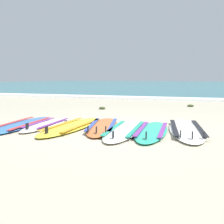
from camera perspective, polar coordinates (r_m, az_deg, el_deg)
The scene contains 13 objects.
ground_plane at distance 5.66m, azimuth 0.26°, elevation -3.41°, with size 80.00×80.00×0.00m, color #B7AD93.
sea at distance 42.51m, azimuth 17.50°, elevation 5.28°, with size 80.00×60.00×0.10m, color teal.
wave_foam_strip at distance 13.17m, azimuth 11.72°, elevation 2.58°, with size 80.00×1.09×0.11m, color white.
surfboard_0 at distance 6.25m, azimuth -17.54°, elevation -2.41°, with size 0.89×2.44×0.18m.
surfboard_1 at distance 6.13m, azimuth -12.96°, elevation -2.43°, with size 0.66×1.95×0.18m.
surfboard_2 at distance 5.82m, azimuth -7.92°, elevation -2.81°, with size 0.65×2.47×0.18m.
surfboard_3 at distance 5.76m, azimuth -1.92°, elevation -2.85°, with size 1.13×2.32×0.18m.
surfboard_4 at distance 5.36m, azimuth 2.60°, elevation -3.59°, with size 0.81×2.37×0.18m.
surfboard_5 at distance 5.31m, azimuth 7.98°, elevation -3.76°, with size 0.77×2.23×0.18m.
surfboard_6 at distance 5.60m, azimuth 14.63°, elevation -3.37°, with size 1.09×2.62×0.18m.
seaweed_clump_near_shoreline at distance 9.16m, azimuth -1.98°, elevation 0.79°, with size 0.22×0.18×0.08m, color #384723.
seaweed_clump_mid_sand at distance 10.52m, azimuth 15.37°, elevation 1.29°, with size 0.17×0.14×0.06m, color #2D381E.
seaweed_clump_by_the_boards at distance 10.31m, azimuth 15.42°, elevation 1.23°, with size 0.23×0.18×0.08m, color #384723.
Camera 1 is at (1.88, -5.24, 1.01)m, focal length 45.82 mm.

